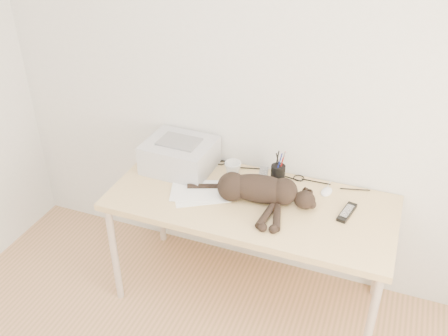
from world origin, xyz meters
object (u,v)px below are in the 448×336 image
at_px(desk, 255,211).
at_px(mouse, 327,190).
at_px(mug, 233,169).
at_px(cat, 256,190).
at_px(printer, 180,155).
at_px(pen_cup, 278,174).

xyz_separation_m(desk, mouse, (0.38, 0.14, 0.15)).
height_order(mug, mouse, mug).
height_order(cat, mug, cat).
relative_size(printer, mug, 4.13).
distance_m(desk, mug, 0.28).
bearing_deg(pen_cup, desk, -122.94).
height_order(cat, mouse, cat).
relative_size(desk, printer, 3.87).
distance_m(printer, pen_cup, 0.61).
bearing_deg(pen_cup, mouse, 0.20).
xyz_separation_m(mug, mouse, (0.56, 0.03, -0.03)).
bearing_deg(cat, printer, 156.51).
distance_m(mug, pen_cup, 0.27).
xyz_separation_m(cat, mouse, (0.36, 0.22, -0.06)).
bearing_deg(printer, pen_cup, 5.29).
height_order(printer, mug, printer).
bearing_deg(mouse, pen_cup, -168.76).
relative_size(printer, pen_cup, 1.92).
bearing_deg(mouse, desk, -148.76).
bearing_deg(mug, cat, -44.03).
relative_size(pen_cup, mouse, 2.14).
bearing_deg(mouse, printer, -165.32).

